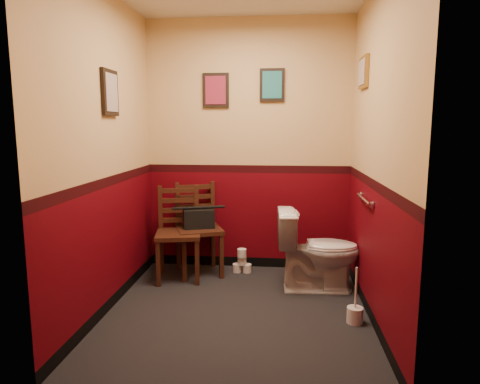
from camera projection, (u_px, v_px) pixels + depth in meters
name	position (u px, v px, depth m)	size (l,w,h in m)	color
floor	(237.00, 312.00, 3.66)	(2.20, 2.40, 0.00)	black
wall_back	(248.00, 147.00, 4.63)	(2.20, 2.70, 0.00)	#4F030B
wall_front	(214.00, 169.00, 2.27)	(2.20, 2.70, 0.00)	#4F030B
wall_left	(106.00, 153.00, 3.56)	(2.40, 2.70, 0.00)	#4F030B
wall_right	(376.00, 155.00, 3.35)	(2.40, 2.70, 0.00)	#4F030B
grab_bar	(364.00, 200.00, 3.66)	(0.05, 0.56, 0.06)	silver
framed_print_back_a	(216.00, 90.00, 4.55)	(0.28, 0.04, 0.36)	black
framed_print_back_b	(272.00, 85.00, 4.49)	(0.26, 0.04, 0.34)	black
framed_print_left	(110.00, 93.00, 3.58)	(0.04, 0.30, 0.38)	black
framed_print_right	(363.00, 72.00, 3.83)	(0.04, 0.34, 0.28)	olive
toilet	(318.00, 251.00, 4.11)	(0.44, 0.79, 0.77)	white
toilet_brush	(355.00, 314.00, 3.44)	(0.13, 0.13, 0.47)	silver
chair_left	(178.00, 233.00, 4.41)	(0.52, 0.52, 0.95)	#3F1F12
chair_right	(198.00, 229.00, 4.56)	(0.59, 0.59, 0.97)	#3F1F12
handbag	(199.00, 218.00, 4.50)	(0.35, 0.25, 0.23)	black
tp_stack	(242.00, 262.00, 4.63)	(0.20, 0.12, 0.27)	silver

